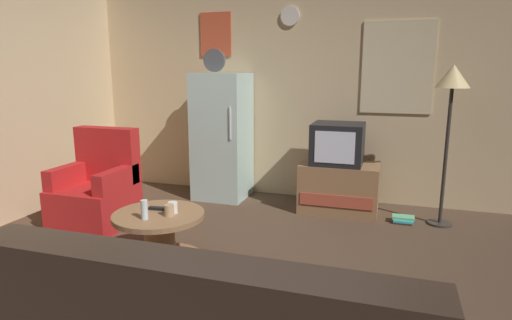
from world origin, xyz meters
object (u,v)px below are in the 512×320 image
mug_ceramic_white (173,208)px  coffee_table (160,239)px  standing_lamp (452,89)px  crt_tv (338,144)px  mug_ceramic_tan (169,210)px  remote_control (158,208)px  fridge (222,136)px  tv_stand (339,187)px  wine_glass (145,210)px  book_stack (403,219)px  armchair (97,191)px

mug_ceramic_white → coffee_table: bearing=-161.7°
standing_lamp → crt_tv: bearing=173.9°
mug_ceramic_tan → remote_control: (-0.16, 0.10, -0.03)m
fridge → mug_ceramic_tan: bearing=-79.9°
tv_stand → wine_glass: size_ratio=5.60×
coffee_table → remote_control: size_ratio=4.80×
standing_lamp → book_stack: standing_lamp is taller
book_stack → tv_stand: bearing=165.3°
fridge → mug_ceramic_white: fridge is taller
standing_lamp → fridge: bearing=174.4°
standing_lamp → coffee_table: bearing=-142.9°
fridge → coffee_table: bearing=-83.0°
coffee_table → remote_control: 0.24m
fridge → mug_ceramic_tan: fridge is taller
standing_lamp → armchair: bearing=-162.7°
armchair → crt_tv: bearing=27.1°
mug_ceramic_tan → book_stack: bearing=43.2°
coffee_table → armchair: size_ratio=0.75×
crt_tv → coffee_table: 2.21m
crt_tv → remote_control: 2.13m
wine_glass → remote_control: wine_glass is taller
standing_lamp → armchair: 3.61m
tv_stand → book_stack: (0.68, -0.18, -0.23)m
fridge → standing_lamp: fridge is taller
remote_control → book_stack: size_ratio=0.69×
coffee_table → mug_ceramic_tan: mug_ceramic_tan is taller
tv_stand → mug_ceramic_tan: tv_stand is taller
armchair → book_stack: (2.96, 0.97, -0.30)m
crt_tv → armchair: crt_tv is taller
tv_stand → standing_lamp: standing_lamp is taller
book_stack → wine_glass: bearing=-136.9°
tv_stand → mug_ceramic_tan: size_ratio=9.33×
standing_lamp → wine_glass: 3.03m
fridge → mug_ceramic_tan: (0.35, -1.96, -0.27)m
wine_glass → fridge: bearing=95.8°
standing_lamp → coffee_table: (-2.23, -1.69, -1.14)m
standing_lamp → wine_glass: standing_lamp is taller
mug_ceramic_white → armchair: 1.35m
wine_glass → mug_ceramic_tan: wine_glass is taller
crt_tv → book_stack: crt_tv is taller
armchair → mug_ceramic_tan: bearing=-30.0°
wine_glass → mug_ceramic_white: bearing=54.6°
fridge → book_stack: 2.25m
standing_lamp → mug_ceramic_tan: standing_lamp is taller
book_stack → mug_ceramic_tan: bearing=-136.8°
coffee_table → armchair: 1.27m
mug_ceramic_white → mug_ceramic_tan: (0.01, -0.07, 0.00)m
mug_ceramic_white → remote_control: bearing=167.3°
coffee_table → tv_stand: bearing=56.5°
fridge → wine_glass: fridge is taller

